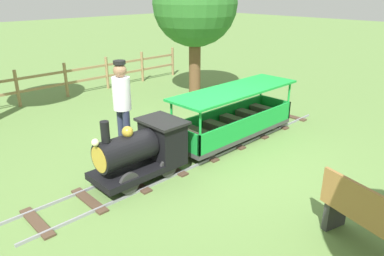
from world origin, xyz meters
name	(u,v)px	position (x,y,z in m)	size (l,w,h in m)	color
ground_plane	(202,154)	(0.00, 0.00, 0.00)	(60.00, 60.00, 0.00)	#608442
track	(200,154)	(0.00, 0.04, 0.02)	(0.78, 6.40, 0.04)	gray
locomotive	(143,149)	(0.00, 1.24, 0.48)	(0.74, 1.44, 1.03)	black
passenger_car	(235,120)	(0.00, -0.86, 0.42)	(0.84, 2.70, 0.97)	#3F3F3F
conductor_person	(122,100)	(0.97, 0.92, 0.96)	(0.30, 0.30, 1.62)	#282D47
park_bench	(378,224)	(-3.08, 0.52, 0.42)	(1.36, 0.73, 0.82)	olive
oak_tree_far	(195,4)	(2.72, -2.47, 2.33)	(2.11, 2.11, 3.41)	brown
fence_section	(66,79)	(4.97, 0.04, 0.48)	(0.08, 7.48, 0.90)	#93754C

